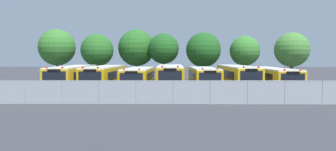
{
  "coord_description": "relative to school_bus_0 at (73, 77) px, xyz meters",
  "views": [
    {
      "loc": [
        0.05,
        -32.36,
        3.52
      ],
      "look_at": [
        -0.33,
        0.0,
        1.6
      ],
      "focal_mm": 33.32,
      "sensor_mm": 36.0,
      "label": 1
    }
  ],
  "objects": [
    {
      "name": "ground_plane",
      "position": [
        10.28,
        -0.06,
        -1.43
      ],
      "size": [
        160.0,
        160.0,
        0.0
      ],
      "primitive_type": "plane",
      "color": "#38383D"
    },
    {
      "name": "school_bus_0",
      "position": [
        0.0,
        0.0,
        0.0
      ],
      "size": [
        2.83,
        11.71,
        2.71
      ],
      "rotation": [
        0.0,
        0.0,
        3.17
      ],
      "color": "yellow",
      "rests_on": "ground_plane"
    },
    {
      "name": "school_bus_1",
      "position": [
        3.35,
        -0.16,
        -0.0
      ],
      "size": [
        2.68,
        11.14,
        2.7
      ],
      "rotation": [
        0.0,
        0.0,
        3.12
      ],
      "color": "yellow",
      "rests_on": "ground_plane"
    },
    {
      "name": "school_bus_2",
      "position": [
        6.86,
        0.13,
        -0.1
      ],
      "size": [
        2.84,
        10.14,
        2.51
      ],
      "rotation": [
        0.0,
        0.0,
        3.11
      ],
      "color": "yellow",
      "rests_on": "ground_plane"
    },
    {
      "name": "school_bus_3",
      "position": [
        10.18,
        -0.26,
        0.04
      ],
      "size": [
        2.59,
        10.69,
        2.79
      ],
      "rotation": [
        0.0,
        0.0,
        3.15
      ],
      "color": "yellow",
      "rests_on": "ground_plane"
    },
    {
      "name": "school_bus_4",
      "position": [
        13.67,
        0.05,
        -0.09
      ],
      "size": [
        2.71,
        9.5,
        2.54
      ],
      "rotation": [
        0.0,
        0.0,
        3.17
      ],
      "color": "yellow",
      "rests_on": "ground_plane"
    },
    {
      "name": "school_bus_5",
      "position": [
        17.13,
        -0.01,
        0.02
      ],
      "size": [
        2.62,
        11.16,
        2.75
      ],
      "rotation": [
        0.0,
        0.0,
        3.16
      ],
      "color": "yellow",
      "rests_on": "ground_plane"
    },
    {
      "name": "school_bus_6",
      "position": [
        20.66,
        -0.28,
        -0.09
      ],
      "size": [
        2.58,
        11.31,
        2.53
      ],
      "rotation": [
        0.0,
        0.0,
        3.15
      ],
      "color": "yellow",
      "rests_on": "ground_plane"
    },
    {
      "name": "tree_0",
      "position": [
        -6.0,
        11.7,
        3.48
      ],
      "size": [
        5.17,
        5.17,
        7.48
      ],
      "color": "#4C3823",
      "rests_on": "ground_plane"
    },
    {
      "name": "tree_1",
      "position": [
        0.17,
        9.53,
        3.0
      ],
      "size": [
        4.39,
        4.39,
        6.64
      ],
      "color": "#4C3823",
      "rests_on": "ground_plane"
    },
    {
      "name": "tree_2",
      "position": [
        5.33,
        11.47,
        3.41
      ],
      "size": [
        5.16,
        5.16,
        7.39
      ],
      "color": "#4C3823",
      "rests_on": "ground_plane"
    },
    {
      "name": "tree_3",
      "position": [
        9.27,
        9.82,
        3.22
      ],
      "size": [
        4.14,
        4.14,
        6.73
      ],
      "color": "#4C3823",
      "rests_on": "ground_plane"
    },
    {
      "name": "tree_4",
      "position": [
        14.62,
        9.76,
        2.99
      ],
      "size": [
        4.7,
        4.7,
        6.84
      ],
      "color": "#4C3823",
      "rests_on": "ground_plane"
    },
    {
      "name": "tree_5",
      "position": [
        20.23,
        9.9,
        2.98
      ],
      "size": [
        4.07,
        4.07,
        6.39
      ],
      "color": "#4C3823",
      "rests_on": "ground_plane"
    },
    {
      "name": "tree_6",
      "position": [
        26.68,
        10.33,
        3.13
      ],
      "size": [
        4.68,
        4.68,
        6.86
      ],
      "color": "#4C3823",
      "rests_on": "ground_plane"
    },
    {
      "name": "chainlink_fence",
      "position": [
        10.45,
        -9.53,
        -0.49
      ],
      "size": [
        27.5,
        0.07,
        1.81
      ],
      "color": "#9EA0A3",
      "rests_on": "ground_plane"
    }
  ]
}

